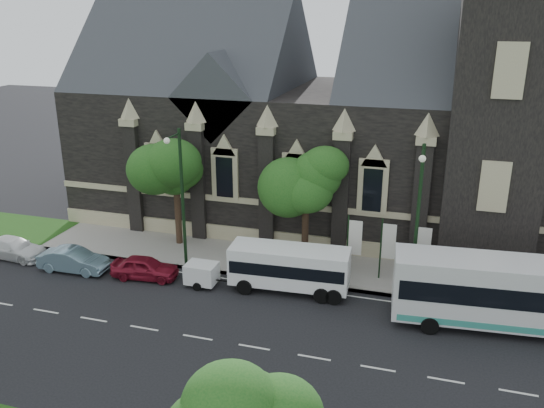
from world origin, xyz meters
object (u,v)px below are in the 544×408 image
at_px(street_lamp_mid, 181,192).
at_px(banner_flag_right, 420,249).
at_px(tree_park_east, 255,403).
at_px(street_lamp_near, 418,215).
at_px(sedan, 74,260).
at_px(tour_coach, 524,294).
at_px(car_far_red, 145,267).
at_px(tree_walk_right, 310,175).
at_px(car_far_white, 14,248).
at_px(banner_flag_center, 386,245).
at_px(banner_flag_left, 352,241).
at_px(box_trailer, 202,273).
at_px(tree_walk_left, 179,165).
at_px(shuttle_bus, 290,266).

height_order(street_lamp_mid, banner_flag_right, street_lamp_mid).
bearing_deg(tree_park_east, street_lamp_near, 76.89).
bearing_deg(sedan, tour_coach, -90.65).
relative_size(street_lamp_near, car_far_red, 2.20).
relative_size(tree_walk_right, street_lamp_near, 0.87).
xyz_separation_m(tour_coach, car_far_white, (-31.09, -0.05, -1.37)).
bearing_deg(banner_flag_center, tour_coach, -26.17).
xyz_separation_m(tree_park_east, banner_flag_left, (0.11, 18.32, -2.24)).
bearing_deg(car_far_red, car_far_white, 82.55).
bearing_deg(box_trailer, tree_walk_left, 125.18).
relative_size(tree_walk_left, shuttle_bus, 1.09).
height_order(tree_park_east, shuttle_bus, tree_park_east).
distance_m(shuttle_bus, sedan, 13.76).
bearing_deg(banner_flag_right, tree_walk_left, 173.96).
distance_m(street_lamp_near, banner_flag_right, 3.34).
xyz_separation_m(banner_flag_center, banner_flag_right, (2.00, 0.00, 0.00)).
xyz_separation_m(tree_walk_right, tree_walk_left, (-9.01, -0.01, -0.08)).
bearing_deg(tree_walk_left, street_lamp_near, -12.87).
bearing_deg(sedan, street_lamp_near, -85.67).
height_order(banner_flag_right, car_far_red, banner_flag_right).
distance_m(street_lamp_near, banner_flag_center, 3.74).
bearing_deg(tree_walk_right, tour_coach, -23.17).
bearing_deg(banner_flag_center, street_lamp_near, -48.07).
relative_size(banner_flag_left, banner_flag_right, 1.00).
height_order(street_lamp_near, street_lamp_mid, same).
bearing_deg(tour_coach, sedan, 176.59).
bearing_deg(tree_walk_right, car_far_red, -148.38).
height_order(tree_walk_right, banner_flag_center, tree_walk_right).
height_order(tree_park_east, tree_walk_left, tree_walk_left).
xyz_separation_m(tree_park_east, street_lamp_near, (3.82, 16.42, 0.49)).
height_order(tree_walk_right, banner_flag_right, tree_walk_right).
distance_m(tree_park_east, shuttle_bus, 16.12).
distance_m(street_lamp_mid, banner_flag_left, 10.81).
relative_size(street_lamp_mid, car_far_white, 1.95).
relative_size(banner_flag_left, car_far_red, 0.98).
height_order(tree_walk_left, banner_flag_center, tree_walk_left).
relative_size(street_lamp_near, banner_flag_right, 2.25).
height_order(street_lamp_near, car_far_white, street_lamp_near).
distance_m(tree_walk_right, tour_coach, 13.93).
bearing_deg(car_far_red, box_trailer, -95.05).
bearing_deg(car_far_red, banner_flag_right, -82.89).
bearing_deg(tour_coach, car_far_white, 175.25).
bearing_deg(banner_flag_right, shuttle_bus, -158.65).
bearing_deg(banner_flag_right, car_far_red, -166.64).
bearing_deg(car_far_red, street_lamp_near, -89.36).
xyz_separation_m(shuttle_bus, car_far_red, (-8.89, -1.01, -0.85)).
distance_m(tree_walk_left, street_lamp_near, 16.22).
distance_m(street_lamp_near, street_lamp_mid, 14.00).
xyz_separation_m(shuttle_bus, box_trailer, (-5.15, -0.94, -0.75)).
xyz_separation_m(banner_flag_left, box_trailer, (-8.31, -3.73, -1.58)).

